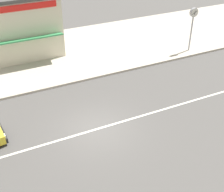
{
  "coord_description": "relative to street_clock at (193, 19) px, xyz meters",
  "views": [
    {
      "loc": [
        -5.17,
        -12.62,
        10.8
      ],
      "look_at": [
        1.69,
        1.59,
        0.8
      ],
      "focal_mm": 50.0,
      "sensor_mm": 36.0,
      "label": 1
    }
  ],
  "objects": [
    {
      "name": "street_clock",
      "position": [
        0.0,
        0.0,
        0.0
      ],
      "size": [
        0.71,
        0.22,
        3.53
      ],
      "color": "#9E9EA3",
      "rests_on": "kerb_strip"
    },
    {
      "name": "ground_plane",
      "position": [
        -11.0,
        -6.2,
        -2.83
      ],
      "size": [
        160.0,
        160.0,
        0.0
      ],
      "primitive_type": "plane",
      "color": "#4C4947"
    },
    {
      "name": "lane_centre_stripe",
      "position": [
        -11.0,
        -6.2,
        -2.83
      ],
      "size": [
        50.4,
        0.14,
        0.01
      ],
      "primitive_type": "cube",
      "color": "silver",
      "rests_on": "ground"
    },
    {
      "name": "shopfront_far_kios",
      "position": [
        -12.2,
        5.62,
        -0.27
      ],
      "size": [
        5.35,
        5.34,
        4.81
      ],
      "color": "beige",
      "rests_on": "kerb_strip"
    },
    {
      "name": "kerb_strip",
      "position": [
        -11.0,
        4.11,
        -2.75
      ],
      "size": [
        68.0,
        10.0,
        0.15
      ],
      "primitive_type": "cube",
      "color": "#ADA393",
      "rests_on": "ground"
    }
  ]
}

